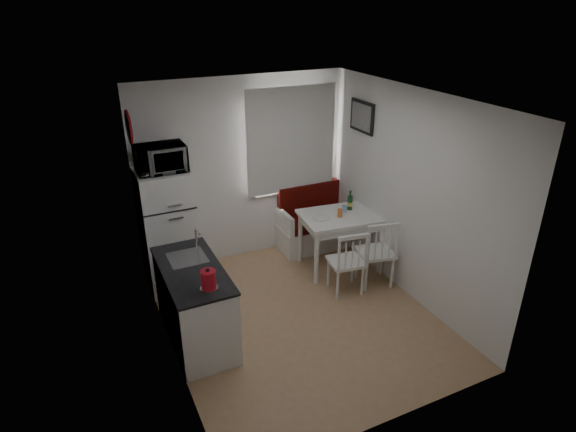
# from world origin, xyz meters

# --- Properties ---
(floor) EXTENTS (3.00, 3.50, 0.02)m
(floor) POSITION_xyz_m (0.00, 0.00, 0.00)
(floor) COLOR tan
(floor) RESTS_ON ground
(ceiling) EXTENTS (3.00, 3.50, 0.02)m
(ceiling) POSITION_xyz_m (0.00, 0.00, 2.60)
(ceiling) COLOR white
(ceiling) RESTS_ON wall_back
(wall_back) EXTENTS (3.00, 0.02, 2.60)m
(wall_back) POSITION_xyz_m (0.00, 1.75, 1.30)
(wall_back) COLOR white
(wall_back) RESTS_ON floor
(wall_front) EXTENTS (3.00, 0.02, 2.60)m
(wall_front) POSITION_xyz_m (0.00, -1.75, 1.30)
(wall_front) COLOR white
(wall_front) RESTS_ON floor
(wall_left) EXTENTS (0.02, 3.50, 2.60)m
(wall_left) POSITION_xyz_m (-1.50, 0.00, 1.30)
(wall_left) COLOR white
(wall_left) RESTS_ON floor
(wall_right) EXTENTS (0.02, 3.50, 2.60)m
(wall_right) POSITION_xyz_m (1.50, 0.00, 1.30)
(wall_right) COLOR white
(wall_right) RESTS_ON floor
(window) EXTENTS (1.22, 0.06, 1.47)m
(window) POSITION_xyz_m (0.70, 1.72, 1.62)
(window) COLOR white
(window) RESTS_ON wall_back
(curtain) EXTENTS (1.35, 0.02, 1.50)m
(curtain) POSITION_xyz_m (0.70, 1.65, 1.68)
(curtain) COLOR white
(curtain) RESTS_ON wall_back
(kitchen_counter) EXTENTS (0.62, 1.32, 1.16)m
(kitchen_counter) POSITION_xyz_m (-1.20, 0.16, 0.46)
(kitchen_counter) COLOR white
(kitchen_counter) RESTS_ON floor
(wall_sign) EXTENTS (0.03, 0.40, 0.40)m
(wall_sign) POSITION_xyz_m (-1.47, 1.45, 2.15)
(wall_sign) COLOR #19429B
(wall_sign) RESTS_ON wall_left
(picture_frame) EXTENTS (0.04, 0.52, 0.42)m
(picture_frame) POSITION_xyz_m (1.48, 1.10, 2.05)
(picture_frame) COLOR black
(picture_frame) RESTS_ON wall_right
(bench) EXTENTS (1.36, 0.52, 0.97)m
(bench) POSITION_xyz_m (1.15, 1.51, 0.32)
(bench) COLOR white
(bench) RESTS_ON floor
(dining_table) EXTENTS (1.15, 0.87, 0.81)m
(dining_table) POSITION_xyz_m (1.05, 0.82, 0.71)
(dining_table) COLOR white
(dining_table) RESTS_ON floor
(chair_left) EXTENTS (0.48, 0.46, 0.48)m
(chair_left) POSITION_xyz_m (0.80, 0.16, 0.55)
(chair_left) COLOR white
(chair_left) RESTS_ON floor
(chair_right) EXTENTS (0.53, 0.51, 0.51)m
(chair_right) POSITION_xyz_m (1.25, 0.16, 0.59)
(chair_right) COLOR white
(chair_right) RESTS_ON floor
(fridge) EXTENTS (0.64, 0.64, 1.60)m
(fridge) POSITION_xyz_m (-1.18, 1.40, 0.80)
(fridge) COLOR white
(fridge) RESTS_ON floor
(microwave) EXTENTS (0.59, 0.40, 0.32)m
(microwave) POSITION_xyz_m (-1.18, 1.35, 1.76)
(microwave) COLOR white
(microwave) RESTS_ON fridge
(kettle) EXTENTS (0.18, 0.18, 0.24)m
(kettle) POSITION_xyz_m (-1.15, -0.32, 1.02)
(kettle) COLOR #B10E1C
(kettle) RESTS_ON kitchen_counter
(wine_bottle) EXTENTS (0.07, 0.07, 0.28)m
(wine_bottle) POSITION_xyz_m (1.25, 0.92, 0.95)
(wine_bottle) COLOR #15431D
(wine_bottle) RESTS_ON dining_table
(drinking_glass_orange) EXTENTS (0.07, 0.07, 0.11)m
(drinking_glass_orange) POSITION_xyz_m (1.00, 0.77, 0.86)
(drinking_glass_orange) COLOR orange
(drinking_glass_orange) RESTS_ON dining_table
(drinking_glass_blue) EXTENTS (0.06, 0.06, 0.10)m
(drinking_glass_blue) POSITION_xyz_m (1.13, 0.87, 0.86)
(drinking_glass_blue) COLOR #85A6E3
(drinking_glass_blue) RESTS_ON dining_table
(plate) EXTENTS (0.23, 0.23, 0.02)m
(plate) POSITION_xyz_m (0.75, 0.84, 0.81)
(plate) COLOR white
(plate) RESTS_ON dining_table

